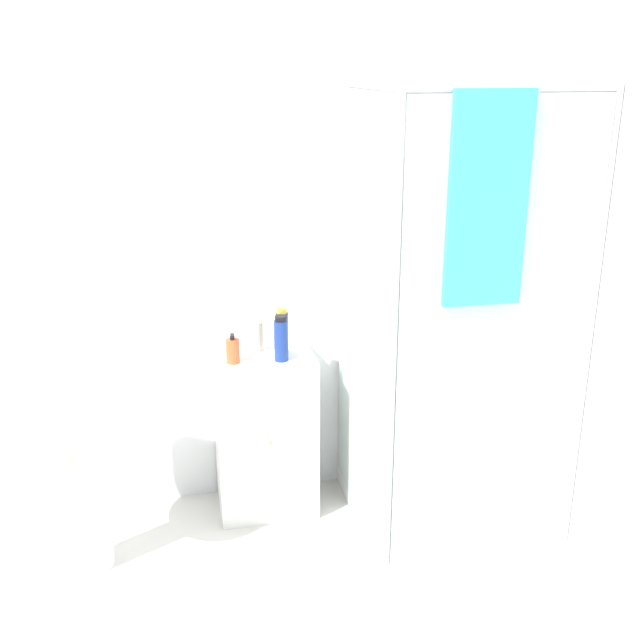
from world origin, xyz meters
TOP-DOWN VIEW (x-y plane):
  - wall_back at (0.00, 1.70)m, footprint 6.40×0.06m
  - shower_enclosure at (1.17, 1.15)m, footprint 0.87×0.90m
  - vanity_cabinet at (0.39, 1.49)m, footprint 0.48×0.36m
  - sink at (-0.43, 1.18)m, footprint 0.52×0.52m
  - soap_dispenser at (0.24, 1.43)m, footprint 0.06×0.06m
  - shampoo_bottle_tall_black at (0.48, 1.49)m, footprint 0.06×0.06m
  - shampoo_bottle_blue at (0.47, 1.42)m, footprint 0.06×0.06m
  - lotion_bottle_white at (0.37, 1.57)m, footprint 0.06×0.06m

SIDE VIEW (x-z plane):
  - vanity_cabinet at x=0.39m, z-range 0.00..0.82m
  - shower_enclosure at x=1.17m, z-range -0.45..1.62m
  - sink at x=-0.43m, z-range 0.15..1.15m
  - soap_dispenser at x=0.24m, z-range 0.81..0.95m
  - lotion_bottle_white at x=0.37m, z-range 0.81..0.98m
  - shampoo_bottle_blue at x=0.47m, z-range 0.82..1.04m
  - shampoo_bottle_tall_black at x=0.48m, z-range 0.82..1.05m
  - wall_back at x=0.00m, z-range 0.00..2.50m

